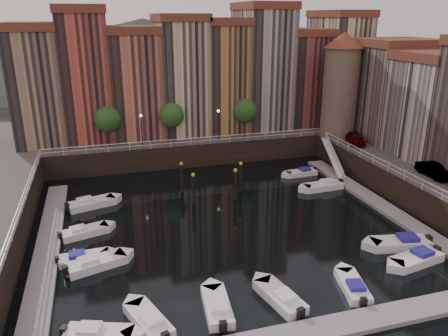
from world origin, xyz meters
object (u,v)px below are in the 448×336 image
object	(u,v)px
boat_left_1	(95,264)
boat_left_2	(83,258)
corner_tower	(341,84)
boat_left_0	(97,335)
mooring_pilings	(213,183)
car_b	(434,171)
car_a	(355,139)
gangway	(333,156)

from	to	relation	value
boat_left_1	boat_left_2	xyz separation A→B (m)	(-0.93, 1.23, -0.05)
corner_tower	boat_left_1	distance (m)	39.23
boat_left_0	corner_tower	bearing A→B (deg)	60.27
corner_tower	mooring_pilings	bearing A→B (deg)	-156.29
mooring_pilings	car_b	distance (m)	22.83
boat_left_2	corner_tower	bearing A→B (deg)	26.19
boat_left_2	car_a	size ratio (longest dim) A/B	0.94
gangway	boat_left_0	xyz separation A→B (m)	(-29.43, -23.75, -1.58)
boat_left_2	boat_left_1	bearing A→B (deg)	-56.04
gangway	boat_left_1	distance (m)	33.27
boat_left_1	car_a	distance (m)	36.53
corner_tower	car_b	distance (m)	18.25
mooring_pilings	boat_left_1	size ratio (longest dim) A/B	1.36
corner_tower	car_a	xyz separation A→B (m)	(0.38, -4.03, -6.44)
boat_left_0	car_b	world-z (taller)	car_b
car_a	car_b	world-z (taller)	car_a
boat_left_2	boat_left_0	bearing A→B (deg)	-87.33
boat_left_0	boat_left_2	size ratio (longest dim) A/B	1.08
boat_left_1	mooring_pilings	bearing A→B (deg)	24.54
mooring_pilings	boat_left_0	world-z (taller)	mooring_pilings
mooring_pilings	boat_left_0	bearing A→B (deg)	-122.60
corner_tower	boat_left_1	xyz separation A→B (m)	(-32.36, -19.87, -9.82)
corner_tower	boat_left_0	size ratio (longest dim) A/B	3.07
gangway	boat_left_2	distance (m)	33.56
gangway	mooring_pilings	bearing A→B (deg)	-166.04
gangway	boat_left_1	xyz separation A→B (m)	(-29.46, -15.37, -1.55)
boat_left_2	car_b	world-z (taller)	car_b
corner_tower	car_a	distance (m)	7.61
mooring_pilings	boat_left_1	distance (m)	16.83
car_b	boat_left_1	bearing A→B (deg)	-172.95
boat_left_0	mooring_pilings	bearing A→B (deg)	76.51
boat_left_0	car_b	bearing A→B (deg)	37.59
boat_left_0	boat_left_1	xyz separation A→B (m)	(-0.04, 8.38, 0.03)
boat_left_0	car_a	xyz separation A→B (m)	(32.71, 24.22, 3.41)
boat_left_0	car_a	world-z (taller)	car_a
corner_tower	mooring_pilings	distance (m)	23.28
mooring_pilings	boat_left_1	bearing A→B (deg)	-138.32
mooring_pilings	car_a	size ratio (longest dim) A/B	1.51
boat_left_1	boat_left_0	bearing A→B (deg)	-106.90
mooring_pilings	car_a	bearing A→B (deg)	13.03
gangway	boat_left_2	world-z (taller)	gangway
gangway	car_a	distance (m)	3.79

